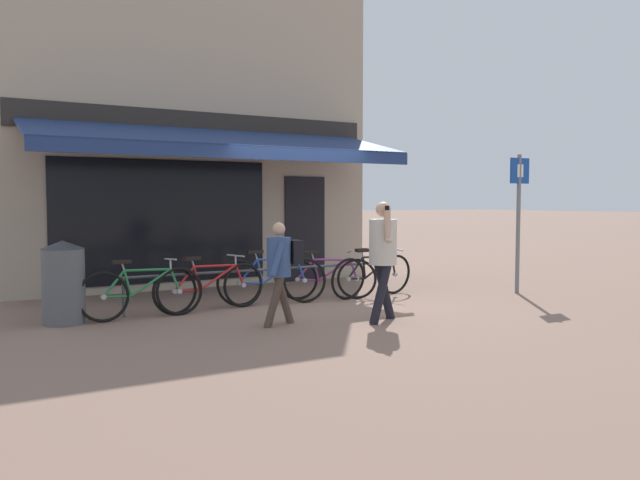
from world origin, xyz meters
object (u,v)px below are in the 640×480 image
Objects in this scene: bicycle_red at (210,286)px; parking_sign at (519,209)px; litter_bin at (63,282)px; bicycle_black at (372,275)px; pedestrian_child at (281,262)px; bicycle_blue at (272,280)px; pedestrian_adult at (383,248)px; bicycle_green at (142,292)px; bicycle_purple at (327,277)px.

parking_sign reaches higher than bicycle_red.
bicycle_red is at bearing -0.79° from litter_bin.
litter_bin reaches higher than bicycle_black.
parking_sign reaches higher than litter_bin.
bicycle_black is 1.29× the size of pedestrian_child.
bicycle_blue is 1.08× the size of pedestrian_adult.
litter_bin is at bearing -168.24° from bicycle_blue.
bicycle_green is 2.04m from pedestrian_child.
bicycle_green is 3.83m from bicycle_black.
bicycle_purple is at bearing 13.25° from bicycle_blue.
pedestrian_adult is 4.23m from litter_bin.
pedestrian_child reaches higher than bicycle_blue.
bicycle_purple is 4.05m from litter_bin.
pedestrian_adult is at bearing 169.17° from pedestrian_child.
bicycle_blue is 1.01m from bicycle_purple.
parking_sign is (2.46, -0.89, 1.11)m from bicycle_black.
litter_bin reaches higher than bicycle_red.
pedestrian_child is 0.56× the size of parking_sign.
parking_sign is at bearing -166.05° from pedestrian_child.
bicycle_purple is at bearing -127.50° from pedestrian_child.
pedestrian_adult reaches higher than bicycle_blue.
bicycle_purple is at bearing -100.60° from pedestrian_adult.
litter_bin is at bearing -23.04° from pedestrian_child.
bicycle_red is 1.61× the size of litter_bin.
pedestrian_adult is 0.67× the size of parking_sign.
bicycle_blue is (2.05, 0.19, 0.02)m from bicycle_green.
litter_bin is (-0.98, 0.15, 0.18)m from bicycle_green.
bicycle_blue is 1.69m from pedestrian_child.
pedestrian_child is at bearing -43.54° from bicycle_green.
bicycle_red is at bearing -165.29° from bicycle_blue.
bicycle_red is 0.73× the size of parking_sign.
bicycle_green is at bearing -8.43° from litter_bin.
pedestrian_adult is at bearing -54.29° from bicycle_red.
bicycle_black is at bearing -8.43° from bicycle_red.
bicycle_purple is 1.42× the size of litter_bin.
bicycle_purple is at bearing 161.58° from parking_sign.
pedestrian_adult reaches higher than bicycle_red.
pedestrian_child is 4.90m from parking_sign.
parking_sign is (3.23, -1.08, 1.12)m from bicycle_purple.
litter_bin is at bearing 170.47° from bicycle_green.
bicycle_blue is (1.04, 0.07, 0.02)m from bicycle_red.
bicycle_purple is at bearing 1.12° from litter_bin.
bicycle_green is at bearing 173.79° from bicycle_black.
bicycle_red is at bearing -64.57° from pedestrian_child.
pedestrian_child reaches higher than bicycle_red.
bicycle_black is 2.78m from pedestrian_child.
pedestrian_child reaches higher than bicycle_purple.
bicycle_green is 1.06× the size of pedestrian_adult.
bicycle_blue is 1.00× the size of bicycle_black.
bicycle_purple is (3.06, 0.22, -0.01)m from bicycle_green.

